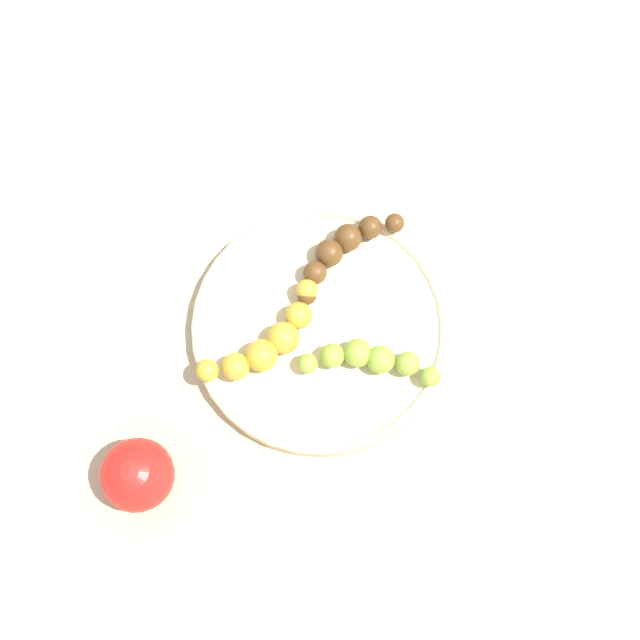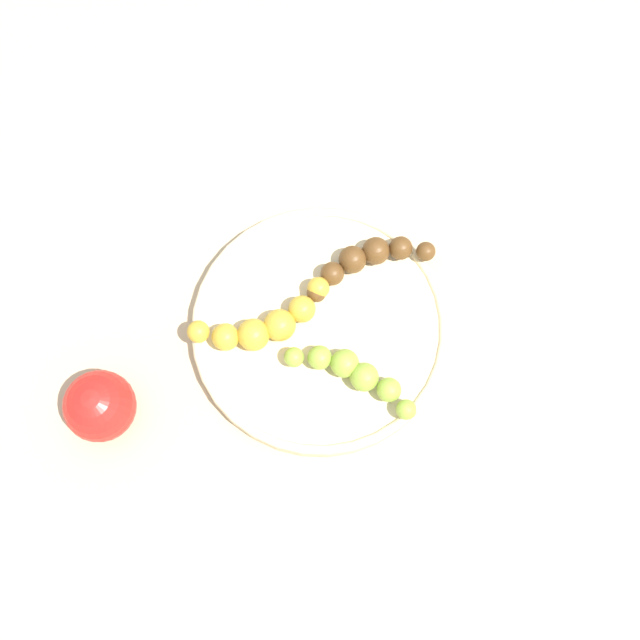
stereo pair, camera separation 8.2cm
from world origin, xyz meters
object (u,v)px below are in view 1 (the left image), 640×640
fruit_bowl (320,327)px  banana_green (370,359)px  banana_overripe (342,249)px  apple_red (137,475)px  banana_spotted (268,342)px

fruit_bowl → banana_green: size_ratio=2.06×
fruit_bowl → banana_overripe: 0.09m
fruit_bowl → banana_overripe: (-0.02, 0.08, 0.02)m
banana_green → apple_red: 0.26m
fruit_bowl → banana_spotted: (-0.03, -0.05, 0.02)m
banana_spotted → fruit_bowl: bearing=72.7°
fruit_bowl → banana_spotted: bearing=-123.3°
fruit_bowl → apple_red: (-0.06, -0.23, 0.02)m
banana_overripe → banana_green: 0.12m
banana_spotted → apple_red: apple_red is taller
banana_overripe → apple_red: 0.31m
fruit_bowl → apple_red: size_ratio=3.75×
banana_overripe → banana_spotted: banana_spotted is taller
banana_green → banana_spotted: bearing=86.8°
fruit_bowl → apple_red: 0.24m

